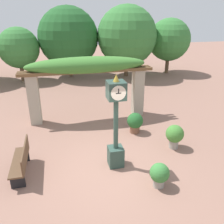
# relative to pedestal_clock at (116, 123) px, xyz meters

# --- Properties ---
(ground_plane) EXTENTS (60.00, 60.00, 0.00)m
(ground_plane) POSITION_rel_pedestal_clock_xyz_m (-0.31, -0.11, -1.44)
(ground_plane) COLOR #8E6656
(pedestal_clock) EXTENTS (0.50, 0.55, 2.91)m
(pedestal_clock) POSITION_rel_pedestal_clock_xyz_m (0.00, 0.00, 0.00)
(pedestal_clock) COLOR #2D473D
(pedestal_clock) RESTS_ON ground
(pergola) EXTENTS (5.64, 1.06, 2.77)m
(pergola) POSITION_rel_pedestal_clock_xyz_m (-0.31, 3.78, 0.71)
(pergola) COLOR #A89E89
(pergola) RESTS_ON ground
(potted_plant_near_left) EXTENTS (0.63, 0.63, 0.83)m
(potted_plant_near_left) POSITION_rel_pedestal_clock_xyz_m (1.28, 1.97, -0.99)
(potted_plant_near_left) COLOR brown
(potted_plant_near_left) RESTS_ON ground
(potted_plant_near_right) EXTENTS (0.63, 0.63, 0.87)m
(potted_plant_near_right) POSITION_rel_pedestal_clock_xyz_m (2.25, 0.53, -0.94)
(potted_plant_near_right) COLOR gray
(potted_plant_near_right) RESTS_ON ground
(potted_plant_far_left) EXTENTS (0.54, 0.54, 0.71)m
(potted_plant_far_left) POSITION_rel_pedestal_clock_xyz_m (0.92, -1.24, -1.04)
(potted_plant_far_left) COLOR gray
(potted_plant_far_left) RESTS_ON ground
(park_bench) EXTENTS (0.42, 1.59, 0.89)m
(park_bench) POSITION_rel_pedestal_clock_xyz_m (-2.79, 0.22, -1.01)
(park_bench) COLOR brown
(park_bench) RESTS_ON ground
(tree_line) EXTENTS (18.21, 5.08, 5.29)m
(tree_line) POSITION_rel_pedestal_clock_xyz_m (-0.59, 11.41, 1.43)
(tree_line) COLOR brown
(tree_line) RESTS_ON ground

